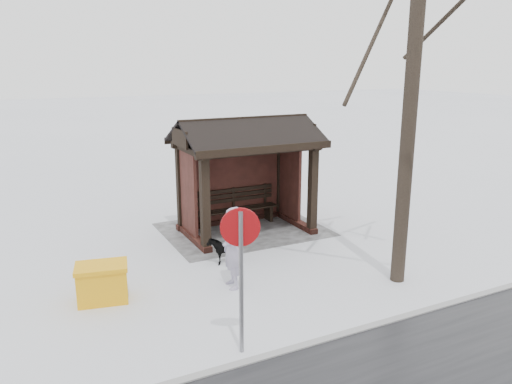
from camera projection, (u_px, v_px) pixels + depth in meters
ground at (246, 232)px, 13.44m from camera, size 120.00×120.00×0.00m
kerb at (382, 324)px, 8.68m from camera, size 120.00×0.15×0.06m
trampled_patch at (243, 229)px, 13.61m from camera, size 4.20×3.20×0.02m
bus_shelter at (243, 152)px, 13.04m from camera, size 3.60×2.40×3.09m
pedestrian at (232, 248)px, 9.93m from camera, size 0.45×0.64×1.67m
dog at (224, 248)px, 11.36m from camera, size 0.82×0.56×0.63m
grit_bin at (102, 283)px, 9.45m from camera, size 1.07×0.83×0.74m
road_sign at (240, 250)px, 7.45m from camera, size 0.57×0.25×2.35m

